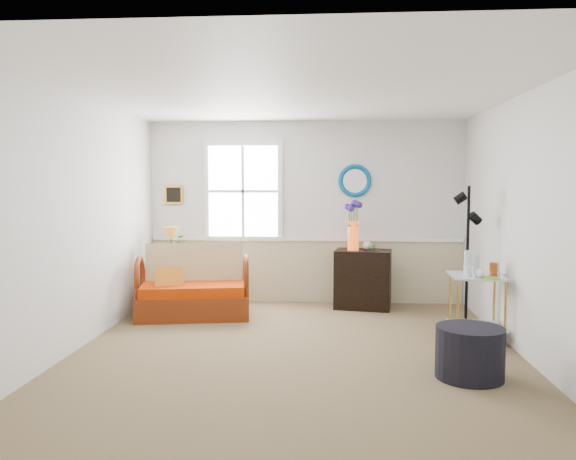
# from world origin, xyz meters

# --- Properties ---
(floor) EXTENTS (4.50, 5.00, 0.01)m
(floor) POSITION_xyz_m (0.00, 0.00, 0.00)
(floor) COLOR olive
(floor) RESTS_ON ground
(ceiling) EXTENTS (4.50, 5.00, 0.01)m
(ceiling) POSITION_xyz_m (0.00, 0.00, 2.60)
(ceiling) COLOR white
(ceiling) RESTS_ON walls
(walls) EXTENTS (4.51, 5.01, 2.60)m
(walls) POSITION_xyz_m (0.00, 0.00, 1.30)
(walls) COLOR silver
(walls) RESTS_ON floor
(wainscot) EXTENTS (4.46, 0.02, 0.90)m
(wainscot) POSITION_xyz_m (0.00, 2.48, 0.45)
(wainscot) COLOR #BCAE89
(wainscot) RESTS_ON walls
(chair_rail) EXTENTS (4.46, 0.04, 0.06)m
(chair_rail) POSITION_xyz_m (0.00, 2.47, 0.92)
(chair_rail) COLOR white
(chair_rail) RESTS_ON walls
(window) EXTENTS (1.14, 0.06, 1.44)m
(window) POSITION_xyz_m (-0.90, 2.47, 1.60)
(window) COLOR white
(window) RESTS_ON walls
(picture) EXTENTS (0.28, 0.03, 0.28)m
(picture) POSITION_xyz_m (-1.92, 2.48, 1.55)
(picture) COLOR #B77D2D
(picture) RESTS_ON walls
(mirror) EXTENTS (0.47, 0.07, 0.47)m
(mirror) POSITION_xyz_m (0.70, 2.48, 1.75)
(mirror) COLOR #037EB1
(mirror) RESTS_ON walls
(loveseat) EXTENTS (1.52, 1.02, 0.92)m
(loveseat) POSITION_xyz_m (-1.40, 1.47, 0.46)
(loveseat) COLOR maroon
(loveseat) RESTS_ON floor
(throw_pillow) EXTENTS (0.36, 0.20, 0.35)m
(throw_pillow) POSITION_xyz_m (-1.67, 1.31, 0.48)
(throw_pillow) COLOR #D5630E
(throw_pillow) RESTS_ON loveseat
(lamp_stand) EXTENTS (0.49, 0.49, 0.66)m
(lamp_stand) POSITION_xyz_m (-1.84, 2.07, 0.33)
(lamp_stand) COLOR black
(lamp_stand) RESTS_ON floor
(table_lamp) EXTENTS (0.35, 0.35, 0.45)m
(table_lamp) POSITION_xyz_m (-1.85, 2.08, 0.89)
(table_lamp) COLOR #BB6F20
(table_lamp) RESTS_ON lamp_stand
(potted_plant) EXTENTS (0.43, 0.45, 0.28)m
(potted_plant) POSITION_xyz_m (-1.72, 1.97, 0.80)
(potted_plant) COLOR #446A2D
(potted_plant) RESTS_ON lamp_stand
(cabinet) EXTENTS (0.81, 0.59, 0.80)m
(cabinet) POSITION_xyz_m (0.81, 2.13, 0.40)
(cabinet) COLOR black
(cabinet) RESTS_ON floor
(flower_vase) EXTENTS (0.25, 0.25, 0.66)m
(flower_vase) POSITION_xyz_m (0.67, 2.10, 1.14)
(flower_vase) COLOR #D94E15
(flower_vase) RESTS_ON cabinet
(side_table) EXTENTS (0.60, 0.60, 0.72)m
(side_table) POSITION_xyz_m (1.94, 0.58, 0.36)
(side_table) COLOR #BC9038
(side_table) RESTS_ON floor
(tabletop_items) EXTENTS (0.43, 0.43, 0.26)m
(tabletop_items) POSITION_xyz_m (1.97, 0.55, 0.85)
(tabletop_items) COLOR silver
(tabletop_items) RESTS_ON side_table
(floor_lamp) EXTENTS (0.29, 0.29, 1.68)m
(floor_lamp) POSITION_xyz_m (1.93, 1.01, 0.84)
(floor_lamp) COLOR black
(floor_lamp) RESTS_ON floor
(ottoman) EXTENTS (0.60, 0.60, 0.46)m
(ottoman) POSITION_xyz_m (1.57, -0.63, 0.23)
(ottoman) COLOR black
(ottoman) RESTS_ON floor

